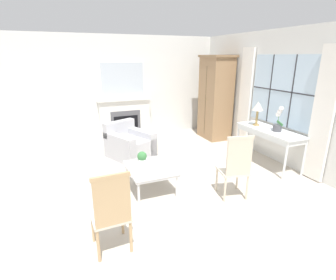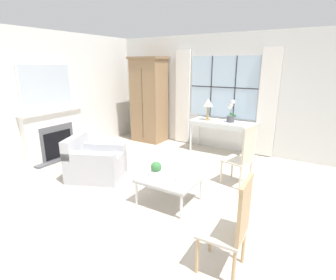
{
  "view_description": "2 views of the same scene",
  "coord_description": "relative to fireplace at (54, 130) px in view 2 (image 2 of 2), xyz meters",
  "views": [
    {
      "loc": [
        4.28,
        -1.33,
        2.26
      ],
      "look_at": [
        0.23,
        0.32,
        0.85
      ],
      "focal_mm": 28.0,
      "sensor_mm": 36.0,
      "label": 1
    },
    {
      "loc": [
        2.26,
        -3.22,
        2.1
      ],
      "look_at": [
        -0.05,
        0.53,
        0.82
      ],
      "focal_mm": 28.0,
      "sensor_mm": 36.0,
      "label": 2
    }
  ],
  "objects": [
    {
      "name": "potted_plant_small",
      "position": [
        3.06,
        -0.42,
        -0.14
      ],
      "size": [
        0.17,
        0.17,
        0.23
      ],
      "color": "white",
      "rests_on": "coffee_table"
    },
    {
      "name": "fireplace",
      "position": [
        0.0,
        0.0,
        0.0
      ],
      "size": [
        0.34,
        1.49,
        2.12
      ],
      "color": "#515156",
      "rests_on": "ground_plane"
    },
    {
      "name": "accent_chair_wooden",
      "position": [
        4.54,
        -1.23,
        -0.1
      ],
      "size": [
        0.46,
        0.46,
        1.06
      ],
      "color": "beige",
      "rests_on": "ground_plane"
    },
    {
      "name": "potted_orchid",
      "position": [
        3.25,
        2.41,
        0.3
      ],
      "size": [
        0.22,
        0.18,
        0.52
      ],
      "color": "#4C4C51",
      "rests_on": "console_table"
    },
    {
      "name": "wall_left",
      "position": [
        -0.12,
        0.32,
        0.72
      ],
      "size": [
        0.06,
        7.2,
        2.8
      ],
      "primitive_type": "cube",
      "color": "silver",
      "rests_on": "ground_plane"
    },
    {
      "name": "armchair_upholstered",
      "position": [
        1.55,
        -0.27,
        -0.4
      ],
      "size": [
        1.2,
        1.13,
        0.8
      ],
      "color": "#B2B2B7",
      "rests_on": "ground_plane"
    },
    {
      "name": "wall_back_windowed",
      "position": [
        2.91,
        2.74,
        0.71
      ],
      "size": [
        7.2,
        0.14,
        2.8
      ],
      "color": "silver",
      "rests_on": "ground_plane"
    },
    {
      "name": "pillar_candle",
      "position": [
        3.43,
        -0.37,
        -0.2
      ],
      "size": [
        0.11,
        0.11,
        0.13
      ],
      "color": "silver",
      "rests_on": "coffee_table"
    },
    {
      "name": "coffee_table",
      "position": [
        3.24,
        -0.33,
        -0.29
      ],
      "size": [
        0.89,
        0.75,
        0.43
      ],
      "color": "silver",
      "rests_on": "ground_plane"
    },
    {
      "name": "side_chair_wooden",
      "position": [
        4.03,
        0.85,
        -0.08
      ],
      "size": [
        0.52,
        0.52,
        1.1
      ],
      "color": "beige",
      "rests_on": "ground_plane"
    },
    {
      "name": "ground_plane",
      "position": [
        2.91,
        -0.28,
        -0.68
      ],
      "size": [
        14.0,
        14.0,
        0.0
      ],
      "primitive_type": "plane",
      "color": "#BCB2A3"
    },
    {
      "name": "console_table",
      "position": [
        3.08,
        2.38,
        0.02
      ],
      "size": [
        1.53,
        0.56,
        0.78
      ],
      "color": "silver",
      "rests_on": "ground_plane"
    },
    {
      "name": "table_lamp",
      "position": [
        2.7,
        2.34,
        0.5
      ],
      "size": [
        0.24,
        0.24,
        0.53
      ],
      "color": "#9E7F47",
      "rests_on": "console_table"
    },
    {
      "name": "armoire",
      "position": [
        0.94,
        2.36,
        0.46
      ],
      "size": [
        0.94,
        0.68,
        2.28
      ],
      "color": "#93704C",
      "rests_on": "ground_plane"
    }
  ]
}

